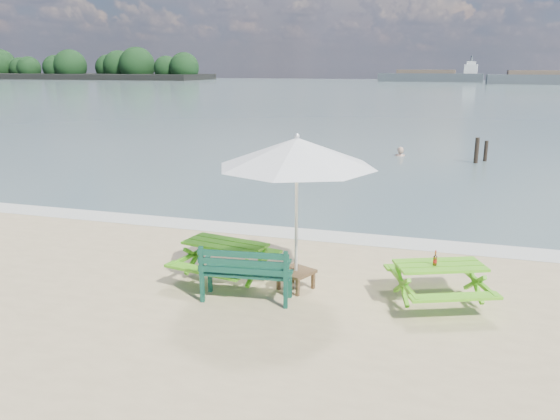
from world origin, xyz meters
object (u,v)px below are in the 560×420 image
(picnic_table_right, at_px, (439,284))
(patio_umbrella, at_px, (297,152))
(swimmer, at_px, (399,165))
(park_bench, at_px, (247,283))
(picnic_table_left, at_px, (226,262))
(side_table, at_px, (296,279))
(beer_bottle, at_px, (435,261))

(picnic_table_right, bearing_deg, patio_umbrella, -177.22)
(swimmer, bearing_deg, patio_umbrella, -92.06)
(picnic_table_right, distance_m, park_bench, 3.26)
(park_bench, xyz_separation_m, patio_umbrella, (0.69, 0.68, 2.19))
(patio_umbrella, distance_m, swimmer, 16.23)
(picnic_table_left, relative_size, park_bench, 1.23)
(patio_umbrella, height_order, swimmer, patio_umbrella)
(park_bench, distance_m, side_table, 0.98)
(patio_umbrella, bearing_deg, picnic_table_left, 177.43)
(side_table, relative_size, swimmer, 0.44)
(picnic_table_left, bearing_deg, patio_umbrella, -2.57)
(park_bench, height_order, beer_bottle, park_bench)
(picnic_table_left, height_order, patio_umbrella, patio_umbrella)
(side_table, distance_m, swimmer, 15.98)
(park_bench, bearing_deg, picnic_table_left, 132.66)
(swimmer, bearing_deg, picnic_table_left, -97.02)
(park_bench, bearing_deg, beer_bottle, 13.26)
(side_table, bearing_deg, picnic_table_right, 2.78)
(patio_umbrella, height_order, beer_bottle, patio_umbrella)
(park_bench, relative_size, beer_bottle, 6.32)
(patio_umbrella, xyz_separation_m, swimmer, (0.57, 15.95, -2.92))
(beer_bottle, bearing_deg, swimmer, 96.47)
(side_table, distance_m, beer_bottle, 2.45)
(side_table, xyz_separation_m, beer_bottle, (2.38, 0.04, 0.59))
(patio_umbrella, xyz_separation_m, beer_bottle, (2.38, 0.04, -1.71))
(side_table, bearing_deg, patio_umbrella, 0.00)
(picnic_table_right, xyz_separation_m, beer_bottle, (-0.09, -0.08, 0.44))
(side_table, height_order, patio_umbrella, patio_umbrella)
(park_bench, height_order, side_table, park_bench)
(picnic_table_left, relative_size, side_table, 2.68)
(beer_bottle, bearing_deg, side_table, -179.03)
(side_table, bearing_deg, picnic_table_left, 177.43)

